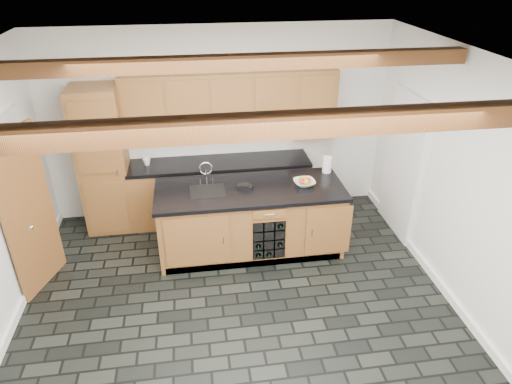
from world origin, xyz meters
TOP-DOWN VIEW (x-y plane):
  - ground at (0.00, 0.00)m, footprint 5.00×5.00m
  - room_shell at (-0.09, 0.53)m, footprint 5.01×5.00m
  - back_cabinetry at (-0.38, 2.24)m, footprint 3.65×0.62m
  - island at (0.31, 1.28)m, footprint 2.48×0.96m
  - faucet at (-0.25, 1.33)m, footprint 0.45×0.40m
  - kitchen_scale at (0.24, 1.31)m, footprint 0.22×0.17m
  - fruit_bowl at (1.02, 1.29)m, footprint 0.29×0.29m
  - fruit_cluster at (1.02, 1.29)m, footprint 0.16×0.17m
  - paper_towel at (1.42, 1.62)m, footprint 0.12×0.12m
  - mug at (-1.06, 2.23)m, footprint 0.13×0.13m

SIDE VIEW (x-z plane):
  - ground at x=0.00m, z-range 0.00..0.00m
  - island at x=0.31m, z-range 0.00..0.93m
  - kitchen_scale at x=0.24m, z-range 0.93..0.99m
  - fruit_bowl at x=1.02m, z-range 0.93..1.00m
  - faucet at x=-0.25m, z-range 0.79..1.14m
  - mug at x=-1.06m, z-range 0.93..1.03m
  - back_cabinetry at x=-0.38m, z-range -0.12..2.08m
  - fruit_cluster at x=1.02m, z-range 0.97..1.04m
  - paper_towel at x=1.42m, z-range 0.93..1.16m
  - room_shell at x=-0.09m, z-range -0.97..4.03m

